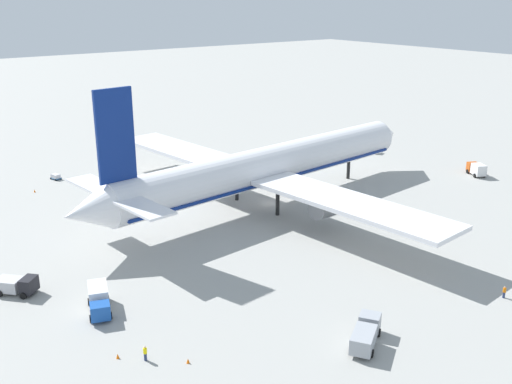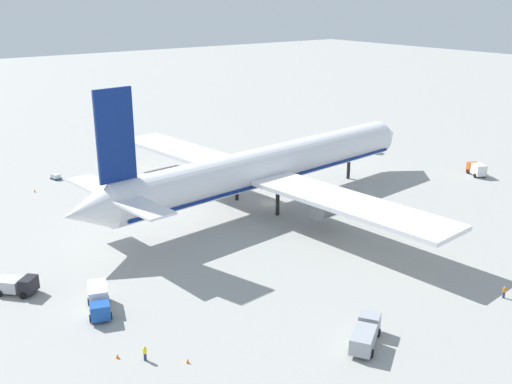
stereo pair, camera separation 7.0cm
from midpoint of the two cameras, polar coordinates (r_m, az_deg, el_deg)
name	(u,v)px [view 1 (the left image)]	position (r m, az deg, el deg)	size (l,w,h in m)	color
ground_plane	(269,203)	(110.87, 1.28, -1.07)	(600.00, 600.00, 0.00)	#9E9E99
airliner	(265,167)	(107.79, 0.82, 2.39)	(78.63, 79.15, 24.57)	white
service_truck_1	(366,334)	(68.73, 10.45, -13.21)	(7.10, 5.69, 2.42)	#999EA5
service_truck_2	(477,169)	(135.76, 20.40, 2.10)	(4.26, 5.45, 2.68)	#BF4C14
service_truck_3	(17,285)	(83.98, -22.01, -8.24)	(5.36, 5.55, 2.40)	black
service_truck_4	(99,299)	(76.42, -14.88, -9.92)	(4.38, 7.08, 2.91)	#194CA5
baggage_cart_0	(375,150)	(148.47, 11.38, 3.98)	(3.31, 2.40, 1.49)	gray
baggage_cart_2	(56,176)	(131.72, -18.68, 1.42)	(1.99, 2.91, 1.15)	#26598C
ground_worker_0	(145,353)	(66.39, -10.62, -14.95)	(0.54, 0.54, 1.75)	navy
ground_worker_3	(504,292)	(83.48, 22.70, -8.84)	(0.42, 0.42, 1.62)	navy
traffic_cone_0	(35,191)	(124.71, -20.49, 0.11)	(0.36, 0.36, 0.55)	orange
traffic_cone_1	(327,138)	(161.71, 6.79, 5.20)	(0.36, 0.36, 0.55)	orange
traffic_cone_2	(188,361)	(65.67, -6.58, -15.79)	(0.36, 0.36, 0.55)	orange
traffic_cone_3	(118,356)	(67.63, -13.16, -15.08)	(0.36, 0.36, 0.55)	orange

